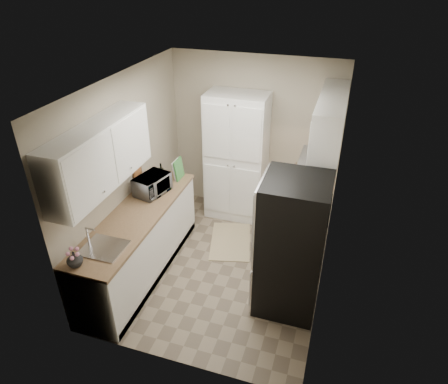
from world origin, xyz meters
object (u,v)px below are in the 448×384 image
object	(u,v)px
refrigerator	(291,247)
wine_bottle	(161,174)
electric_range	(301,233)
toaster_oven	(319,169)
microwave	(152,185)
pantry_cabinet	(236,158)

from	to	relation	value
refrigerator	wine_bottle	xyz separation A→B (m)	(-1.95, 0.78, 0.21)
refrigerator	wine_bottle	bearing A→B (deg)	158.14
electric_range	wine_bottle	world-z (taller)	wine_bottle
electric_range	toaster_oven	world-z (taller)	toaster_oven
microwave	toaster_oven	size ratio (longest dim) A/B	1.07
electric_range	refrigerator	distance (m)	0.88
microwave	wine_bottle	size ratio (longest dim) A/B	1.68
electric_range	refrigerator	bearing A→B (deg)	-92.48
refrigerator	wine_bottle	size ratio (longest dim) A/B	6.14
refrigerator	toaster_oven	size ratio (longest dim) A/B	3.92
pantry_cabinet	wine_bottle	distance (m)	1.25
electric_range	toaster_oven	distance (m)	1.00
wine_bottle	toaster_oven	size ratio (longest dim) A/B	0.64
toaster_oven	microwave	bearing A→B (deg)	-147.28
refrigerator	microwave	world-z (taller)	refrigerator
pantry_cabinet	microwave	size ratio (longest dim) A/B	4.30
toaster_oven	pantry_cabinet	bearing A→B (deg)	179.38
refrigerator	microwave	distance (m)	2.02
electric_range	toaster_oven	size ratio (longest dim) A/B	2.60
microwave	wine_bottle	distance (m)	0.29
electric_range	microwave	xyz separation A→B (m)	(-1.98, -0.31, 0.57)
microwave	toaster_oven	world-z (taller)	microwave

